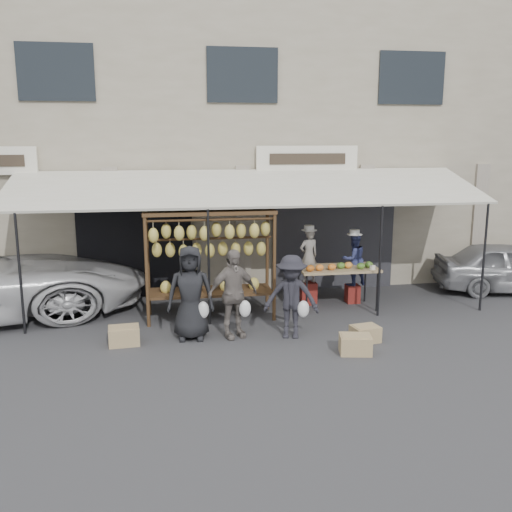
{
  "coord_description": "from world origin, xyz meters",
  "views": [
    {
      "loc": [
        -1.81,
        -9.67,
        3.64
      ],
      "look_at": [
        -0.03,
        1.4,
        1.3
      ],
      "focal_mm": 40.0,
      "sensor_mm": 36.0,
      "label": 1
    }
  ],
  "objects_px": {
    "customer_right": "(291,297)",
    "sedan": "(511,267)",
    "produce_table": "(338,269)",
    "customer_mid": "(233,294)",
    "crate_near_b": "(365,334)",
    "vendor_left": "(309,256)",
    "customer_left": "(191,293)",
    "banana_rack": "(210,243)",
    "crate_near_a": "(355,344)",
    "crate_far": "(124,336)",
    "vendor_right": "(354,259)"
  },
  "relations": [
    {
      "from": "vendor_left",
      "to": "crate_near_b",
      "type": "height_order",
      "value": "vendor_left"
    },
    {
      "from": "sedan",
      "to": "vendor_left",
      "type": "bearing_deg",
      "value": 103.88
    },
    {
      "from": "crate_near_b",
      "to": "customer_mid",
      "type": "bearing_deg",
      "value": 165.18
    },
    {
      "from": "customer_right",
      "to": "crate_near_a",
      "type": "bearing_deg",
      "value": -30.22
    },
    {
      "from": "crate_near_b",
      "to": "sedan",
      "type": "bearing_deg",
      "value": 30.57
    },
    {
      "from": "banana_rack",
      "to": "produce_table",
      "type": "relative_size",
      "value": 1.53
    },
    {
      "from": "produce_table",
      "to": "vendor_left",
      "type": "height_order",
      "value": "vendor_left"
    },
    {
      "from": "produce_table",
      "to": "crate_near_b",
      "type": "distance_m",
      "value": 2.19
    },
    {
      "from": "customer_right",
      "to": "crate_near_a",
      "type": "height_order",
      "value": "customer_right"
    },
    {
      "from": "customer_left",
      "to": "customer_right",
      "type": "xyz_separation_m",
      "value": [
        1.82,
        -0.24,
        -0.09
      ]
    },
    {
      "from": "produce_table",
      "to": "customer_left",
      "type": "distance_m",
      "value": 3.51
    },
    {
      "from": "customer_left",
      "to": "sedan",
      "type": "height_order",
      "value": "customer_left"
    },
    {
      "from": "vendor_right",
      "to": "crate_far",
      "type": "distance_m",
      "value": 5.31
    },
    {
      "from": "customer_mid",
      "to": "crate_near_b",
      "type": "height_order",
      "value": "customer_mid"
    },
    {
      "from": "customer_right",
      "to": "crate_near_a",
      "type": "xyz_separation_m",
      "value": [
        0.92,
        -0.96,
        -0.62
      ]
    },
    {
      "from": "vendor_right",
      "to": "customer_right",
      "type": "distance_m",
      "value": 2.75
    },
    {
      "from": "produce_table",
      "to": "crate_far",
      "type": "xyz_separation_m",
      "value": [
        -4.42,
        -1.52,
        -0.71
      ]
    },
    {
      "from": "vendor_left",
      "to": "customer_mid",
      "type": "xyz_separation_m",
      "value": [
        -1.91,
        -1.9,
        -0.26
      ]
    },
    {
      "from": "crate_near_b",
      "to": "customer_right",
      "type": "bearing_deg",
      "value": 161.33
    },
    {
      "from": "vendor_left",
      "to": "vendor_right",
      "type": "relative_size",
      "value": 1.02
    },
    {
      "from": "banana_rack",
      "to": "customer_left",
      "type": "bearing_deg",
      "value": -111.76
    },
    {
      "from": "crate_near_a",
      "to": "crate_near_b",
      "type": "xyz_separation_m",
      "value": [
        0.37,
        0.53,
        -0.01
      ]
    },
    {
      "from": "vendor_right",
      "to": "customer_right",
      "type": "height_order",
      "value": "vendor_right"
    },
    {
      "from": "banana_rack",
      "to": "crate_far",
      "type": "bearing_deg",
      "value": -142.74
    },
    {
      "from": "crate_near_a",
      "to": "crate_far",
      "type": "xyz_separation_m",
      "value": [
        -3.95,
        1.07,
        0.0
      ]
    },
    {
      "from": "vendor_right",
      "to": "customer_mid",
      "type": "xyz_separation_m",
      "value": [
        -2.92,
        -1.82,
        -0.16
      ]
    },
    {
      "from": "vendor_right",
      "to": "sedan",
      "type": "xyz_separation_m",
      "value": [
        4.03,
        0.28,
        -0.39
      ]
    },
    {
      "from": "vendor_right",
      "to": "customer_mid",
      "type": "distance_m",
      "value": 3.45
    },
    {
      "from": "crate_near_a",
      "to": "customer_right",
      "type": "bearing_deg",
      "value": 133.73
    },
    {
      "from": "produce_table",
      "to": "customer_mid",
      "type": "xyz_separation_m",
      "value": [
        -2.45,
        -1.44,
        -0.04
      ]
    },
    {
      "from": "customer_right",
      "to": "crate_near_a",
      "type": "relative_size",
      "value": 2.92
    },
    {
      "from": "customer_right",
      "to": "sedan",
      "type": "height_order",
      "value": "customer_right"
    },
    {
      "from": "customer_mid",
      "to": "crate_near_a",
      "type": "height_order",
      "value": "customer_mid"
    },
    {
      "from": "crate_near_b",
      "to": "sedan",
      "type": "xyz_separation_m",
      "value": [
        4.61,
        2.72,
        0.46
      ]
    },
    {
      "from": "customer_mid",
      "to": "crate_near_b",
      "type": "distance_m",
      "value": 2.52
    },
    {
      "from": "crate_near_a",
      "to": "sedan",
      "type": "relative_size",
      "value": 0.15
    },
    {
      "from": "customer_left",
      "to": "crate_near_b",
      "type": "height_order",
      "value": "customer_left"
    },
    {
      "from": "vendor_right",
      "to": "customer_left",
      "type": "relative_size",
      "value": 0.68
    },
    {
      "from": "customer_mid",
      "to": "crate_far",
      "type": "relative_size",
      "value": 3.09
    },
    {
      "from": "vendor_left",
      "to": "customer_left",
      "type": "bearing_deg",
      "value": 20.95
    },
    {
      "from": "customer_mid",
      "to": "crate_far",
      "type": "height_order",
      "value": "customer_mid"
    },
    {
      "from": "vendor_left",
      "to": "banana_rack",
      "type": "bearing_deg",
      "value": 4.01
    },
    {
      "from": "vendor_left",
      "to": "crate_near_a",
      "type": "xyz_separation_m",
      "value": [
        0.06,
        -3.05,
        -0.93
      ]
    },
    {
      "from": "customer_right",
      "to": "sedan",
      "type": "relative_size",
      "value": 0.44
    },
    {
      "from": "produce_table",
      "to": "customer_right",
      "type": "relative_size",
      "value": 1.09
    },
    {
      "from": "customer_mid",
      "to": "crate_near_b",
      "type": "relative_size",
      "value": 3.44
    },
    {
      "from": "crate_far",
      "to": "banana_rack",
      "type": "bearing_deg",
      "value": 37.26
    },
    {
      "from": "sedan",
      "to": "crate_near_b",
      "type": "bearing_deg",
      "value": 132.18
    },
    {
      "from": "vendor_left",
      "to": "crate_near_a",
      "type": "bearing_deg",
      "value": 77.52
    },
    {
      "from": "vendor_right",
      "to": "sedan",
      "type": "bearing_deg",
      "value": 169.85
    }
  ]
}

